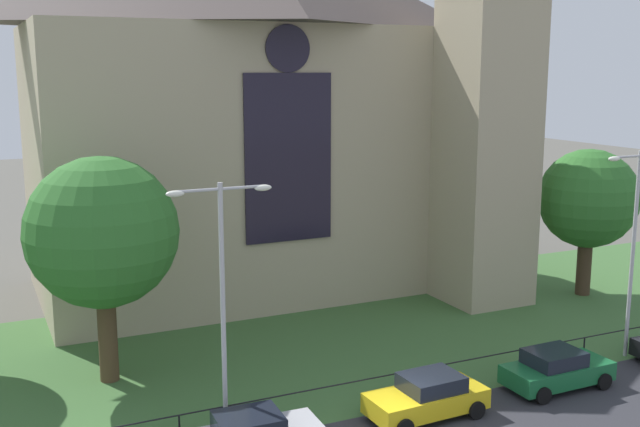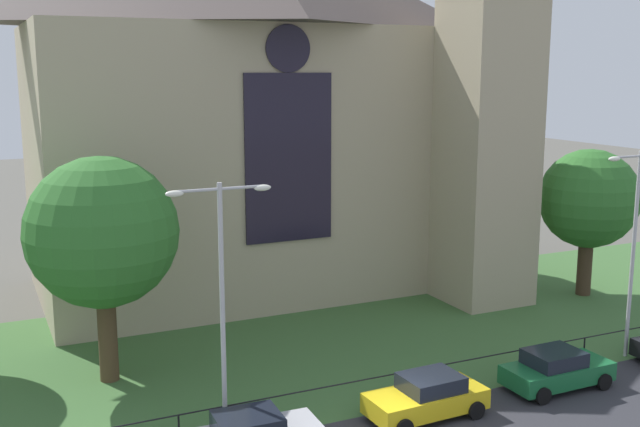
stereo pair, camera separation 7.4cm
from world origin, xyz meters
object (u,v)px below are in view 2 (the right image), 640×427
parked_car_yellow (427,397)px  streetlamp_near (222,280)px  streetlamp_far (635,229)px  tree_left_near (102,233)px  tree_right_far (589,199)px  parked_car_green (556,369)px  church_building (263,99)px

parked_car_yellow → streetlamp_near: bearing=-13.4°
streetlamp_far → tree_left_near: bearing=161.9°
parked_car_yellow → streetlamp_far: bearing=-174.8°
tree_right_far → streetlamp_near: size_ratio=0.92×
parked_car_green → tree_left_near: bearing=151.9°
church_building → tree_right_far: bearing=-31.2°
tree_left_near → streetlamp_near: bearing=-68.6°
church_building → parked_car_green: 20.86m
church_building → tree_left_near: church_building is taller
streetlamp_far → parked_car_yellow: bearing=-172.7°
streetlamp_near → streetlamp_far: bearing=0.0°
parked_car_yellow → church_building: bearing=-94.8°
tree_left_near → parked_car_green: 17.83m
tree_left_near → tree_right_far: (25.01, 1.06, -0.66)m
tree_right_far → streetlamp_far: (-4.90, -7.61, 0.30)m
streetlamp_far → parked_car_green: size_ratio=2.05×
tree_left_near → parked_car_yellow: tree_left_near is taller
tree_left_near → streetlamp_near: (2.57, -6.56, -0.46)m
church_building → tree_left_near: (-10.26, -10.00, -4.45)m
parked_car_green → parked_car_yellow: bearing=179.6°
tree_left_near → streetlamp_far: size_ratio=1.01×
tree_right_far → parked_car_green: bearing=-137.8°
tree_right_far → parked_car_yellow: size_ratio=1.83×
tree_right_far → church_building: bearing=148.8°
tree_right_far → parked_car_green: tree_right_far is taller
tree_right_far → streetlamp_far: size_ratio=0.90×
tree_left_near → church_building: bearing=44.3°
church_building → parked_car_green: church_building is taller
tree_left_near → streetlamp_near: size_ratio=1.03×
parked_car_yellow → parked_car_green: (5.76, 0.02, 0.00)m
parked_car_yellow → tree_right_far: bearing=-152.2°
church_building → tree_left_near: size_ratio=2.98×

